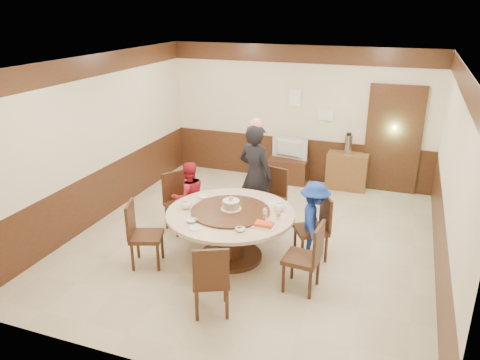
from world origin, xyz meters
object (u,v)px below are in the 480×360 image
(person_blue, at_px, (314,221))
(thermos, at_px, (348,144))
(banquet_table, at_px, (231,225))
(tv_stand, at_px, (287,170))
(person_red, at_px, (189,197))
(birthday_cake, at_px, (231,205))
(shrimp_platter, at_px, (264,225))
(television, at_px, (288,149))
(side_cabinet, at_px, (347,171))
(person_standing, at_px, (255,176))

(person_blue, xyz_separation_m, thermos, (0.06, 2.97, 0.35))
(banquet_table, relative_size, tv_stand, 2.19)
(person_blue, xyz_separation_m, tv_stand, (-1.16, 2.94, -0.34))
(banquet_table, distance_m, person_red, 1.16)
(birthday_cake, relative_size, shrimp_platter, 1.00)
(person_red, bearing_deg, shrimp_platter, 104.79)
(person_red, height_order, shrimp_platter, person_red)
(person_red, height_order, thermos, person_red)
(shrimp_platter, xyz_separation_m, thermos, (0.59, 3.71, 0.16))
(television, xyz_separation_m, side_cabinet, (1.23, 0.03, -0.35))
(person_red, distance_m, side_cabinet, 3.55)
(banquet_table, distance_m, birthday_cake, 0.32)
(person_standing, distance_m, television, 2.21)
(person_blue, distance_m, birthday_cake, 1.24)
(tv_stand, height_order, television, television)
(person_standing, height_order, side_cabinet, person_standing)
(person_standing, bearing_deg, television, -70.34)
(banquet_table, bearing_deg, person_red, 147.30)
(person_red, bearing_deg, thermos, -172.66)
(person_red, distance_m, birthday_cake, 1.16)
(television, bearing_deg, thermos, -168.53)
(shrimp_platter, height_order, television, television)
(tv_stand, height_order, side_cabinet, side_cabinet)
(shrimp_platter, bearing_deg, person_blue, 54.41)
(tv_stand, relative_size, television, 1.08)
(person_standing, height_order, person_red, person_standing)
(side_cabinet, bearing_deg, person_red, -127.97)
(tv_stand, distance_m, side_cabinet, 1.24)
(banquet_table, distance_m, person_standing, 1.24)
(birthday_cake, bearing_deg, person_standing, 90.48)
(shrimp_platter, bearing_deg, banquet_table, 153.87)
(banquet_table, height_order, thermos, thermos)
(thermos, bearing_deg, tv_stand, -178.58)
(television, bearing_deg, person_standing, 100.27)
(person_standing, bearing_deg, banquet_table, 110.16)
(person_blue, bearing_deg, tv_stand, 10.23)
(banquet_table, distance_m, tv_stand, 3.40)
(person_blue, xyz_separation_m, television, (-1.16, 2.94, 0.13))
(person_red, bearing_deg, person_blue, 130.36)
(person_standing, distance_m, birthday_cake, 1.15)
(banquet_table, xyz_separation_m, person_blue, (1.13, 0.45, 0.06))
(tv_stand, bearing_deg, person_standing, -89.79)
(birthday_cake, distance_m, side_cabinet, 3.63)
(banquet_table, height_order, side_cabinet, banquet_table)
(birthday_cake, height_order, television, birthday_cake)
(shrimp_platter, xyz_separation_m, tv_stand, (-0.62, 3.68, -0.53))
(banquet_table, bearing_deg, birthday_cake, 98.08)
(shrimp_platter, relative_size, tv_stand, 0.35)
(person_standing, relative_size, person_red, 1.49)
(thermos, bearing_deg, shrimp_platter, -99.05)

